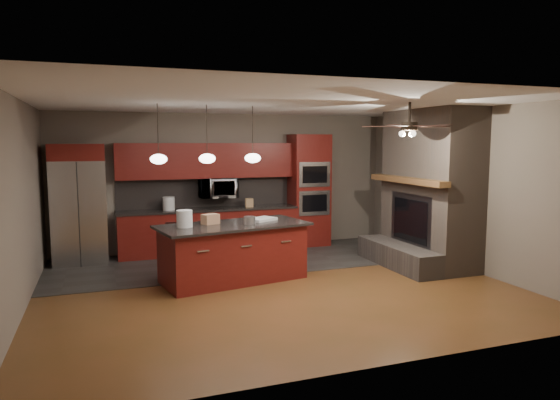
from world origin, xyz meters
name	(u,v)px	position (x,y,z in m)	size (l,w,h in m)	color
ground	(276,286)	(0.00, 0.00, 0.00)	(7.00, 7.00, 0.00)	brown
ceiling	(276,103)	(0.00, 0.00, 2.80)	(7.00, 6.00, 0.02)	white
back_wall	(228,182)	(0.00, 3.00, 1.40)	(7.00, 0.02, 2.80)	#6E6658
right_wall	(463,189)	(3.50, 0.00, 1.40)	(0.02, 6.00, 2.80)	#6E6658
left_wall	(19,206)	(-3.50, 0.00, 1.40)	(0.02, 6.00, 2.80)	#6E6658
slate_tile_patch	(244,260)	(0.00, 1.80, 0.01)	(7.00, 2.40, 0.01)	#2C2A27
fireplace_column	(427,194)	(3.04, 0.40, 1.30)	(1.30, 2.10, 2.80)	brown
back_cabinetry	(208,208)	(-0.48, 2.74, 0.89)	(3.59, 0.64, 2.20)	#601611
oven_tower	(309,190)	(1.70, 2.69, 1.19)	(0.80, 0.63, 2.38)	#601611
microwave	(218,188)	(-0.27, 2.75, 1.30)	(0.73, 0.41, 0.50)	silver
refrigerator	(79,204)	(-2.89, 2.62, 1.09)	(0.94, 0.75, 2.19)	silver
kitchen_island	(233,252)	(-0.54, 0.52, 0.46)	(2.52, 1.49, 0.92)	#601611
white_bucket	(184,219)	(-1.31, 0.49, 1.05)	(0.24, 0.24, 0.26)	silver
paint_can	(250,220)	(-0.29, 0.43, 0.98)	(0.19, 0.19, 0.12)	#B7B7BC
paint_tray	(262,219)	(0.01, 0.72, 0.94)	(0.44, 0.31, 0.04)	silver
cardboard_box	(210,219)	(-0.87, 0.66, 1.00)	(0.25, 0.18, 0.16)	#9D6F51
counter_bucket	(169,203)	(-1.27, 2.70, 1.03)	(0.23, 0.23, 0.26)	silver
counter_box	(249,203)	(0.35, 2.65, 0.99)	(0.16, 0.12, 0.17)	#A88157
pendant_left	(159,159)	(-1.65, 0.70, 1.96)	(0.26, 0.26, 0.92)	black
pendant_center	(207,158)	(-0.90, 0.70, 1.96)	(0.26, 0.26, 0.92)	black
pendant_right	(253,158)	(-0.15, 0.70, 1.96)	(0.26, 0.26, 0.92)	black
ceiling_fan	(409,126)	(1.80, -0.80, 2.46)	(1.27, 1.33, 0.41)	black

